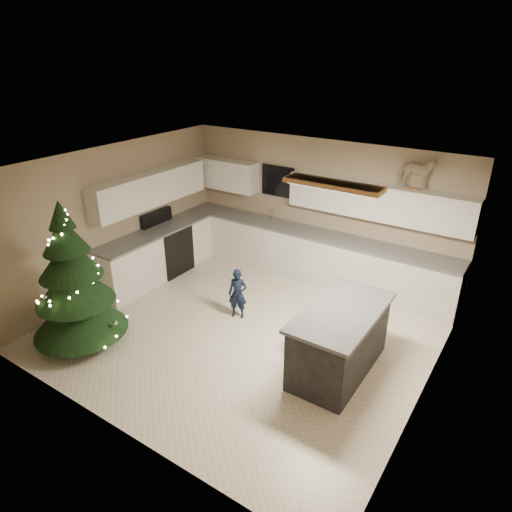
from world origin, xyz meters
name	(u,v)px	position (x,y,z in m)	size (l,w,h in m)	color
ground_plane	(244,329)	(0.00, 0.00, 0.00)	(5.50, 5.50, 0.00)	beige
room_shell	(244,227)	(0.02, 0.00, 1.75)	(5.52, 5.02, 2.61)	tan
cabinetry	(254,239)	(-0.91, 1.65, 0.76)	(5.50, 3.20, 2.00)	white
island	(339,340)	(1.63, -0.07, 0.48)	(0.90, 1.70, 0.95)	black
bar_stool	(304,324)	(1.05, 0.02, 0.47)	(0.33, 0.33, 0.62)	brown
christmas_tree	(74,288)	(-1.85, -1.60, 0.92)	(1.41, 1.36, 2.25)	#3F2816
toddler	(238,294)	(-0.30, 0.27, 0.43)	(0.31, 0.20, 0.85)	black
rocking_horse	(416,173)	(1.71, 2.33, 2.27)	(0.63, 0.35, 0.52)	brown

